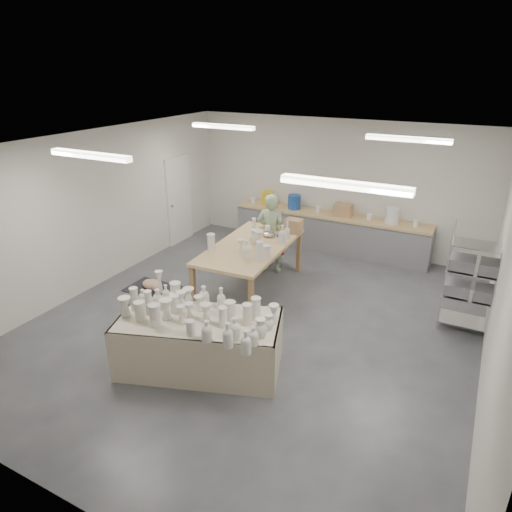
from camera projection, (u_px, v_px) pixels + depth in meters
The scene contains 9 objects.
room at pixel (253, 204), 7.17m from camera, with size 8.00×8.02×3.00m.
back_counter at pixel (328, 231), 10.68m from camera, with size 4.60×0.60×1.24m.
wire_shelf at pixel (475, 279), 7.28m from camera, with size 0.88×0.48×1.80m.
drying_table at pixel (199, 341), 6.51m from camera, with size 2.51×1.81×1.16m.
work_table at pixel (256, 245), 8.62m from camera, with size 1.40×2.59×1.31m.
rug at pixel (153, 289), 8.97m from camera, with size 1.00×0.70×0.02m, color black.
cat at pixel (153, 285), 8.91m from camera, with size 0.50×0.42×0.19m.
potter at pixel (271, 233), 9.48m from camera, with size 0.62×0.40×1.69m, color #90A983.
red_stool at pixel (276, 253), 9.91m from camera, with size 0.44×0.44×0.34m.
Camera 1 is at (3.12, -6.04, 4.09)m, focal length 32.00 mm.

